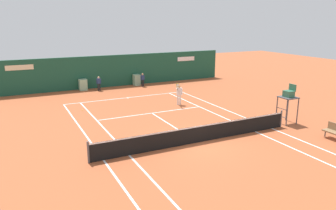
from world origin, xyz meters
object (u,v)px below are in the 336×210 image
(umpire_chair, at_px, (288,97))
(ball_kid_right_post, at_px, (99,83))
(ball_kid_left_post, at_px, (143,79))
(player_on_baseline, at_px, (179,93))
(tennis_ball_mid_court, at_px, (83,110))

(umpire_chair, xyz_separation_m, ball_kid_right_post, (-8.37, 15.13, -0.96))
(umpire_chair, xyz_separation_m, ball_kid_left_post, (-3.95, 15.13, -0.97))
(ball_kid_right_post, bearing_deg, player_on_baseline, 117.93)
(ball_kid_left_post, xyz_separation_m, ball_kid_right_post, (-4.42, -0.00, 0.01))
(player_on_baseline, xyz_separation_m, tennis_ball_mid_court, (-7.20, 1.65, -0.91))
(ball_kid_left_post, bearing_deg, tennis_ball_mid_court, 36.20)
(player_on_baseline, xyz_separation_m, ball_kid_right_post, (-4.31, 7.91, -0.16))
(tennis_ball_mid_court, bearing_deg, umpire_chair, -38.24)
(tennis_ball_mid_court, bearing_deg, ball_kid_right_post, 65.26)
(umpire_chair, height_order, player_on_baseline, umpire_chair)
(umpire_chair, xyz_separation_m, player_on_baseline, (-4.05, 7.22, -0.80))
(ball_kid_left_post, bearing_deg, umpire_chair, 100.21)
(umpire_chair, bearing_deg, ball_kid_right_post, 28.94)
(player_on_baseline, relative_size, tennis_ball_mid_court, 26.74)
(player_on_baseline, distance_m, ball_kid_right_post, 9.01)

